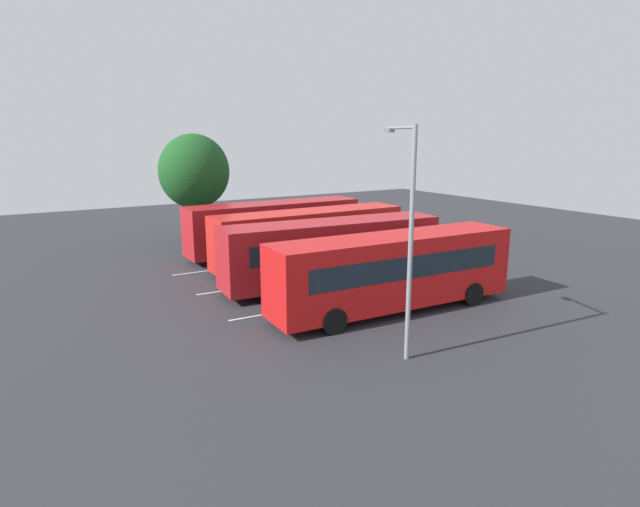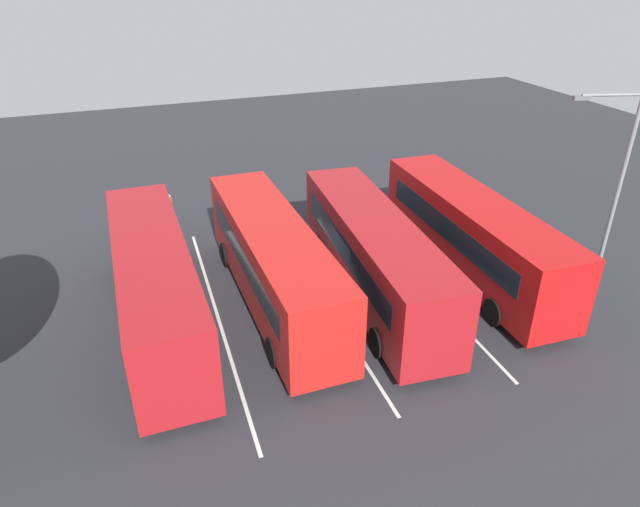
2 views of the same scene
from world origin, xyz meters
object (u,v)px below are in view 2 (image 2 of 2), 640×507
object	(u,v)px
pedestrian	(170,209)
bus_center_left	(373,254)
bus_far_left	(472,233)
bus_center_right	(274,261)
street_lamp	(614,182)
bus_far_right	(155,283)

from	to	relation	value
pedestrian	bus_center_left	bearing A→B (deg)	43.66
bus_center_left	pedestrian	xyz separation A→B (m)	(8.86, 6.52, -0.76)
bus_center_left	pedestrian	bearing A→B (deg)	41.28
bus_far_left	bus_center_left	bearing A→B (deg)	94.97
bus_far_left	bus_center_right	world-z (taller)	same
pedestrian	street_lamp	size ratio (longest dim) A/B	0.23
bus_far_left	bus_center_left	world-z (taller)	same
bus_far_right	pedestrian	world-z (taller)	bus_far_right
bus_center_right	bus_far_right	bearing A→B (deg)	90.61
bus_far_left	street_lamp	xyz separation A→B (m)	(-2.69, -3.91, 2.64)
bus_center_right	bus_far_right	distance (m)	4.29
bus_center_left	bus_center_right	xyz separation A→B (m)	(0.81, 3.69, 0.00)
bus_far_left	bus_center_left	distance (m)	4.52
street_lamp	pedestrian	bearing A→B (deg)	-20.33
bus_far_right	bus_center_right	bearing A→B (deg)	-89.11
pedestrian	bus_center_right	bearing A→B (deg)	26.68
bus_far_right	street_lamp	bearing A→B (deg)	-101.11
bus_center_left	street_lamp	size ratio (longest dim) A/B	1.47
pedestrian	street_lamp	distance (m)	19.06
bus_center_left	bus_far_right	xyz separation A→B (m)	(0.75, 7.99, 0.00)
bus_far_left	pedestrian	size ratio (longest dim) A/B	6.31
bus_far_left	bus_center_right	size ratio (longest dim) A/B	1.01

